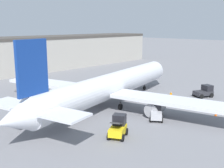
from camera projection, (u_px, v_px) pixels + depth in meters
ground_plane at (112, 105)px, 44.80m from camera, size 400.00×400.00×0.00m
terminal_building at (45, 53)px, 79.58m from camera, size 76.32×12.11×9.36m
airplane at (109, 87)px, 43.33m from camera, size 41.19×39.10×11.04m
ground_crew_worker at (171, 96)px, 46.48m from camera, size 0.36×0.36×1.65m
baggage_tug at (156, 112)px, 37.53m from camera, size 3.12×2.91×2.50m
belt_loader_truck at (118, 127)px, 31.73m from camera, size 3.25×2.88×2.48m
pushback_tug at (204, 91)px, 49.43m from camera, size 3.63×3.18×2.09m
safety_cone_near at (216, 114)px, 39.22m from camera, size 0.36×0.36×0.55m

